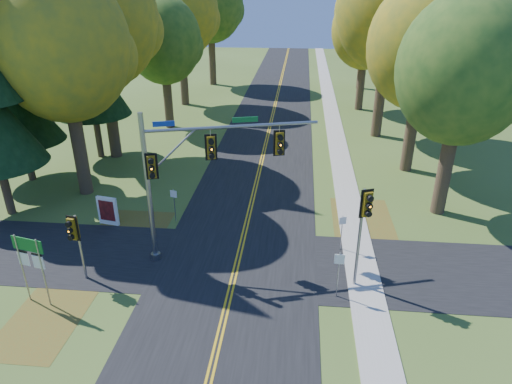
# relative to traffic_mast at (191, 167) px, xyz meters

# --- Properties ---
(ground) EXTENTS (160.00, 160.00, 0.00)m
(ground) POSITION_rel_traffic_mast_xyz_m (2.19, -2.47, -4.93)
(ground) COLOR #40571E
(ground) RESTS_ON ground
(road_main) EXTENTS (8.00, 160.00, 0.02)m
(road_main) POSITION_rel_traffic_mast_xyz_m (2.19, -2.47, -4.92)
(road_main) COLOR black
(road_main) RESTS_ON ground
(road_cross) EXTENTS (60.00, 6.00, 0.02)m
(road_cross) POSITION_rel_traffic_mast_xyz_m (2.19, -0.47, -4.92)
(road_cross) COLOR black
(road_cross) RESTS_ON ground
(centerline_left) EXTENTS (0.10, 160.00, 0.01)m
(centerline_left) POSITION_rel_traffic_mast_xyz_m (2.09, -2.47, -4.90)
(centerline_left) COLOR gold
(centerline_left) RESTS_ON road_main
(centerline_right) EXTENTS (0.10, 160.00, 0.01)m
(centerline_right) POSITION_rel_traffic_mast_xyz_m (2.29, -2.47, -4.90)
(centerline_right) COLOR gold
(centerline_right) RESTS_ON road_main
(sidewalk_east) EXTENTS (1.60, 160.00, 0.06)m
(sidewalk_east) POSITION_rel_traffic_mast_xyz_m (8.39, -2.47, -4.90)
(sidewalk_east) COLOR #9E998E
(sidewalk_east) RESTS_ON ground
(leaf_patch_w_near) EXTENTS (4.00, 6.00, 0.00)m
(leaf_patch_w_near) POSITION_rel_traffic_mast_xyz_m (-4.31, 1.53, -4.92)
(leaf_patch_w_near) COLOR brown
(leaf_patch_w_near) RESTS_ON ground
(leaf_patch_e) EXTENTS (3.50, 8.00, 0.00)m
(leaf_patch_e) POSITION_rel_traffic_mast_xyz_m (8.99, 3.53, -4.92)
(leaf_patch_e) COLOR brown
(leaf_patch_e) RESTS_ON ground
(leaf_patch_w_far) EXTENTS (3.00, 5.00, 0.00)m
(leaf_patch_w_far) POSITION_rel_traffic_mast_xyz_m (-5.31, -5.47, -4.92)
(leaf_patch_w_far) COLOR brown
(leaf_patch_w_far) RESTS_ON ground
(tree_w_a) EXTENTS (8.00, 8.00, 14.15)m
(tree_w_a) POSITION_rel_traffic_mast_xyz_m (-8.94, 6.91, 4.56)
(tree_w_a) COLOR #38281C
(tree_w_a) RESTS_ON ground
(tree_e_a) EXTENTS (7.20, 7.20, 12.73)m
(tree_e_a) POSITION_rel_traffic_mast_xyz_m (13.75, 6.30, 3.60)
(tree_e_a) COLOR #38281C
(tree_e_a) RESTS_ON ground
(tree_w_b) EXTENTS (8.60, 8.60, 15.38)m
(tree_w_b) POSITION_rel_traffic_mast_xyz_m (-9.53, 13.82, 5.44)
(tree_w_b) COLOR #38281C
(tree_w_b) RESTS_ON ground
(tree_e_b) EXTENTS (7.60, 7.60, 13.33)m
(tree_e_b) POSITION_rel_traffic_mast_xyz_m (13.16, 13.11, 3.97)
(tree_e_b) COLOR #38281C
(tree_e_b) RESTS_ON ground
(tree_w_c) EXTENTS (6.80, 6.80, 11.91)m
(tree_w_c) POSITION_rel_traffic_mast_xyz_m (-7.35, 22.00, 3.01)
(tree_w_c) COLOR #38281C
(tree_w_c) RESTS_ON ground
(tree_e_c) EXTENTS (8.80, 8.80, 15.79)m
(tree_e_c) POSITION_rel_traffic_mast_xyz_m (12.07, 21.22, 5.73)
(tree_e_c) COLOR #38281C
(tree_e_c) RESTS_ON ground
(tree_w_d) EXTENTS (8.20, 8.20, 14.56)m
(tree_w_d) POSITION_rel_traffic_mast_xyz_m (-7.94, 30.71, 4.85)
(tree_w_d) COLOR #38281C
(tree_w_d) RESTS_ON ground
(tree_e_d) EXTENTS (7.00, 7.00, 12.32)m
(tree_e_d) POSITION_rel_traffic_mast_xyz_m (11.45, 30.40, 3.31)
(tree_e_d) COLOR #38281C
(tree_e_d) RESTS_ON ground
(tree_w_e) EXTENTS (8.40, 8.40, 14.97)m
(tree_w_e) POSITION_rel_traffic_mast_xyz_m (-6.74, 41.62, 5.14)
(tree_w_e) COLOR #38281C
(tree_w_e) RESTS_ON ground
(tree_e_e) EXTENTS (7.80, 7.80, 13.74)m
(tree_e_e) POSITION_rel_traffic_mast_xyz_m (12.66, 41.11, 4.26)
(tree_e_e) COLOR #38281C
(tree_e_e) RESTS_ON ground
(pine_b) EXTENTS (5.60, 5.60, 17.31)m
(pine_b) POSITION_rel_traffic_mast_xyz_m (-13.81, 8.53, 3.23)
(pine_b) COLOR #38281C
(pine_b) RESTS_ON ground
(pine_c) EXTENTS (5.60, 5.60, 20.56)m
(pine_c) POSITION_rel_traffic_mast_xyz_m (-10.81, 13.53, 4.76)
(pine_c) COLOR #38281C
(pine_c) RESTS_ON ground
(traffic_mast) EXTENTS (8.15, 2.80, 7.67)m
(traffic_mast) POSITION_rel_traffic_mast_xyz_m (0.00, 0.00, 0.00)
(traffic_mast) COLOR gray
(traffic_mast) RESTS_ON ground
(east_signal_pole) EXTENTS (0.55, 0.67, 5.04)m
(east_signal_pole) POSITION_rel_traffic_mast_xyz_m (7.98, -1.95, -1.11)
(east_signal_pole) COLOR gray
(east_signal_pole) RESTS_ON ground
(ped_signal_pole) EXTENTS (0.55, 0.64, 3.48)m
(ped_signal_pole) POSITION_rel_traffic_mast_xyz_m (-4.90, -2.69, -2.34)
(ped_signal_pole) COLOR gray
(ped_signal_pole) RESTS_ON ground
(route_sign_cluster) EXTENTS (1.53, 0.41, 3.35)m
(route_sign_cluster) POSITION_rel_traffic_mast_xyz_m (-6.09, -4.39, -2.57)
(route_sign_cluster) COLOR gray
(route_sign_cluster) RESTS_ON ground
(info_kiosk) EXTENTS (1.26, 0.41, 1.73)m
(info_kiosk) POSITION_rel_traffic_mast_xyz_m (-5.79, 2.75, -4.07)
(info_kiosk) COLOR white
(info_kiosk) RESTS_ON ground
(reg_sign_e_north) EXTENTS (0.37, 0.16, 2.03)m
(reg_sign_e_north) POSITION_rel_traffic_mast_xyz_m (7.45, 1.26, -3.54)
(reg_sign_e_north) COLOR gray
(reg_sign_e_north) RESTS_ON ground
(reg_sign_e_south) EXTENTS (0.44, 0.07, 2.32)m
(reg_sign_e_south) POSITION_rel_traffic_mast_xyz_m (7.00, -2.72, -3.34)
(reg_sign_e_south) COLOR gray
(reg_sign_e_south) RESTS_ON ground
(reg_sign_w) EXTENTS (0.40, 0.11, 2.09)m
(reg_sign_w) POSITION_rel_traffic_mast_xyz_m (-2.02, 3.44, -3.50)
(reg_sign_w) COLOR gray
(reg_sign_w) RESTS_ON ground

